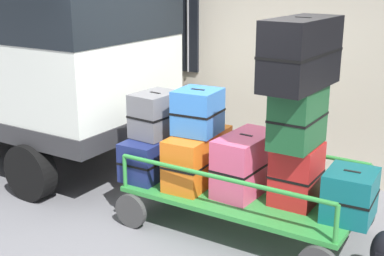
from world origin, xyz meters
TOP-DOWN VIEW (x-y plane):
  - ground_plane at (0.00, 0.00)m, footprint 40.00×40.00m
  - van at (-3.55, 0.59)m, footprint 4.76×2.19m
  - luggage_cart at (0.49, 0.24)m, footprint 2.46×1.29m
  - cart_railing at (0.49, 0.24)m, footprint 2.35×1.16m
  - suitcase_left_bottom at (-0.63, 0.24)m, footprint 0.45×1.03m
  - suitcase_left_middle at (-0.63, 0.21)m, footprint 0.44×0.58m
  - suitcase_midleft_bottom at (-0.07, 0.22)m, footprint 0.45×0.94m
  - suitcase_midleft_middle at (-0.07, 0.21)m, footprint 0.48×0.50m
  - suitcase_center_bottom at (0.49, 0.26)m, footprint 0.45×0.82m
  - suitcase_midright_bottom at (1.04, 0.28)m, footprint 0.43×0.49m
  - suitcase_midright_middle at (1.04, 0.23)m, footprint 0.39×0.64m
  - suitcase_midright_top at (1.04, 0.21)m, footprint 0.48×1.02m
  - suitcase_right_bottom at (1.60, 0.22)m, footprint 0.48×0.54m

SIDE VIEW (x-z plane):
  - ground_plane at x=0.00m, z-range 0.00..0.00m
  - luggage_cart at x=0.49m, z-range 0.15..0.58m
  - suitcase_left_bottom at x=-0.63m, z-range 0.43..0.87m
  - suitcase_right_bottom at x=1.60m, z-range 0.43..0.90m
  - suitcase_midleft_bottom at x=-0.07m, z-range 0.43..0.99m
  - suitcase_midright_bottom at x=1.04m, z-range 0.43..1.05m
  - suitcase_center_bottom at x=0.49m, z-range 0.43..1.05m
  - cart_railing at x=0.49m, z-range 0.55..0.93m
  - suitcase_left_middle at x=-0.63m, z-range 0.87..1.37m
  - suitcase_midleft_middle at x=-0.07m, z-range 0.99..1.48m
  - suitcase_midright_middle at x=1.04m, z-range 1.05..1.63m
  - van at x=-3.55m, z-range 0.32..3.08m
  - suitcase_midright_top at x=1.04m, z-range 1.63..2.27m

